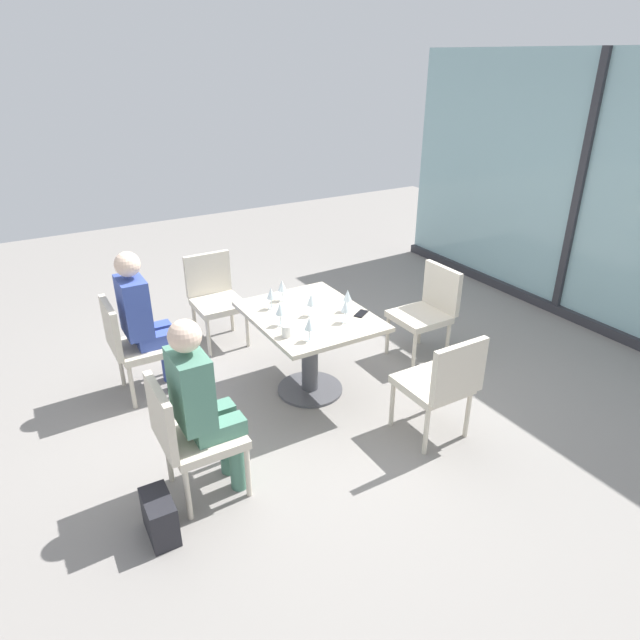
{
  "coord_description": "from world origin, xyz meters",
  "views": [
    {
      "loc": [
        3.55,
        -1.99,
        2.63
      ],
      "look_at": [
        0.0,
        0.1,
        0.65
      ],
      "focal_mm": 31.16,
      "sensor_mm": 36.0,
      "label": 1
    }
  ],
  "objects_px": {
    "chair_front_right": "(188,432)",
    "wine_glass_5": "(312,300)",
    "wine_glass_6": "(348,296)",
    "cell_phone_on_table": "(361,314)",
    "wine_glass_3": "(345,307)",
    "dining_table_main": "(310,335)",
    "chair_side_end": "(215,294)",
    "chair_front_left": "(133,342)",
    "wine_glass_4": "(282,286)",
    "wine_glass_1": "(271,294)",
    "chair_far_right": "(442,381)",
    "wine_glass_2": "(309,324)",
    "person_front_right": "(202,400)",
    "coffee_cup": "(287,331)",
    "chair_near_window": "(428,307)",
    "person_front_left": "(143,316)",
    "wine_glass_0": "(280,310)",
    "handbag_0": "(160,517)"
  },
  "relations": [
    {
      "from": "chair_near_window",
      "to": "wine_glass_4",
      "type": "xyz_separation_m",
      "value": [
        -0.36,
        -1.33,
        0.37
      ]
    },
    {
      "from": "chair_far_right",
      "to": "wine_glass_6",
      "type": "height_order",
      "value": "wine_glass_6"
    },
    {
      "from": "chair_front_left",
      "to": "wine_glass_4",
      "type": "relative_size",
      "value": 4.7
    },
    {
      "from": "wine_glass_3",
      "to": "cell_phone_on_table",
      "type": "height_order",
      "value": "wine_glass_3"
    },
    {
      "from": "wine_glass_2",
      "to": "coffee_cup",
      "type": "relative_size",
      "value": 2.06
    },
    {
      "from": "chair_side_end",
      "to": "person_front_right",
      "type": "bearing_deg",
      "value": -22.33
    },
    {
      "from": "dining_table_main",
      "to": "chair_front_right",
      "type": "xyz_separation_m",
      "value": [
        0.7,
        -1.27,
        -0.04
      ]
    },
    {
      "from": "person_front_right",
      "to": "wine_glass_5",
      "type": "relative_size",
      "value": 6.81
    },
    {
      "from": "wine_glass_1",
      "to": "wine_glass_6",
      "type": "height_order",
      "value": "same"
    },
    {
      "from": "cell_phone_on_table",
      "to": "chair_far_right",
      "type": "bearing_deg",
      "value": -22.4
    },
    {
      "from": "person_front_right",
      "to": "person_front_left",
      "type": "bearing_deg",
      "value": 180.0
    },
    {
      "from": "person_front_right",
      "to": "cell_phone_on_table",
      "type": "relative_size",
      "value": 8.75
    },
    {
      "from": "coffee_cup",
      "to": "handbag_0",
      "type": "height_order",
      "value": "coffee_cup"
    },
    {
      "from": "wine_glass_0",
      "to": "wine_glass_4",
      "type": "bearing_deg",
      "value": 151.3
    },
    {
      "from": "chair_front_right",
      "to": "wine_glass_5",
      "type": "height_order",
      "value": "wine_glass_5"
    },
    {
      "from": "chair_front_left",
      "to": "cell_phone_on_table",
      "type": "distance_m",
      "value": 1.88
    },
    {
      "from": "chair_near_window",
      "to": "wine_glass_5",
      "type": "distance_m",
      "value": 1.32
    },
    {
      "from": "chair_front_left",
      "to": "chair_side_end",
      "type": "bearing_deg",
      "value": 123.07
    },
    {
      "from": "wine_glass_1",
      "to": "wine_glass_2",
      "type": "relative_size",
      "value": 1.0
    },
    {
      "from": "chair_side_end",
      "to": "chair_front_right",
      "type": "bearing_deg",
      "value": -24.94
    },
    {
      "from": "wine_glass_1",
      "to": "dining_table_main",
      "type": "bearing_deg",
      "value": 40.45
    },
    {
      "from": "chair_front_right",
      "to": "wine_glass_0",
      "type": "height_order",
      "value": "wine_glass_0"
    },
    {
      "from": "dining_table_main",
      "to": "wine_glass_5",
      "type": "height_order",
      "value": "wine_glass_5"
    },
    {
      "from": "chair_side_end",
      "to": "wine_glass_4",
      "type": "bearing_deg",
      "value": 15.92
    },
    {
      "from": "wine_glass_1",
      "to": "chair_far_right",
      "type": "bearing_deg",
      "value": 28.75
    },
    {
      "from": "person_front_right",
      "to": "wine_glass_6",
      "type": "bearing_deg",
      "value": 112.28
    },
    {
      "from": "wine_glass_2",
      "to": "cell_phone_on_table",
      "type": "relative_size",
      "value": 1.28
    },
    {
      "from": "dining_table_main",
      "to": "chair_far_right",
      "type": "height_order",
      "value": "chair_far_right"
    },
    {
      "from": "wine_glass_3",
      "to": "wine_glass_6",
      "type": "distance_m",
      "value": 0.21
    },
    {
      "from": "chair_near_window",
      "to": "chair_front_left",
      "type": "bearing_deg",
      "value": -105.43
    },
    {
      "from": "chair_side_end",
      "to": "wine_glass_3",
      "type": "xyz_separation_m",
      "value": [
        1.58,
        0.5,
        0.37
      ]
    },
    {
      "from": "wine_glass_4",
      "to": "wine_glass_6",
      "type": "height_order",
      "value": "same"
    },
    {
      "from": "coffee_cup",
      "to": "handbag_0",
      "type": "xyz_separation_m",
      "value": [
        0.68,
        -1.22,
        -0.64
      ]
    },
    {
      "from": "chair_side_end",
      "to": "wine_glass_5",
      "type": "xyz_separation_m",
      "value": [
        1.34,
        0.34,
        0.37
      ]
    },
    {
      "from": "wine_glass_0",
      "to": "wine_glass_6",
      "type": "distance_m",
      "value": 0.59
    },
    {
      "from": "person_front_right",
      "to": "wine_glass_5",
      "type": "distance_m",
      "value": 1.35
    },
    {
      "from": "wine_glass_0",
      "to": "wine_glass_3",
      "type": "relative_size",
      "value": 1.0
    },
    {
      "from": "chair_side_end",
      "to": "person_front_left",
      "type": "distance_m",
      "value": 1.05
    },
    {
      "from": "dining_table_main",
      "to": "person_front_right",
      "type": "relative_size",
      "value": 0.88
    },
    {
      "from": "wine_glass_2",
      "to": "cell_phone_on_table",
      "type": "bearing_deg",
      "value": 107.56
    },
    {
      "from": "chair_front_right",
      "to": "chair_far_right",
      "type": "distance_m",
      "value": 1.81
    },
    {
      "from": "wine_glass_6",
      "to": "wine_glass_2",
      "type": "bearing_deg",
      "value": -60.39
    },
    {
      "from": "wine_glass_3",
      "to": "cell_phone_on_table",
      "type": "bearing_deg",
      "value": 106.4
    },
    {
      "from": "wine_glass_6",
      "to": "cell_phone_on_table",
      "type": "distance_m",
      "value": 0.18
    },
    {
      "from": "dining_table_main",
      "to": "wine_glass_1",
      "type": "height_order",
      "value": "wine_glass_1"
    },
    {
      "from": "wine_glass_6",
      "to": "wine_glass_3",
      "type": "bearing_deg",
      "value": -37.49
    },
    {
      "from": "wine_glass_0",
      "to": "wine_glass_2",
      "type": "relative_size",
      "value": 1.0
    },
    {
      "from": "dining_table_main",
      "to": "chair_side_end",
      "type": "height_order",
      "value": "chair_side_end"
    },
    {
      "from": "person_front_left",
      "to": "coffee_cup",
      "type": "bearing_deg",
      "value": 40.53
    },
    {
      "from": "person_front_right",
      "to": "wine_glass_1",
      "type": "bearing_deg",
      "value": 135.31
    }
  ]
}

